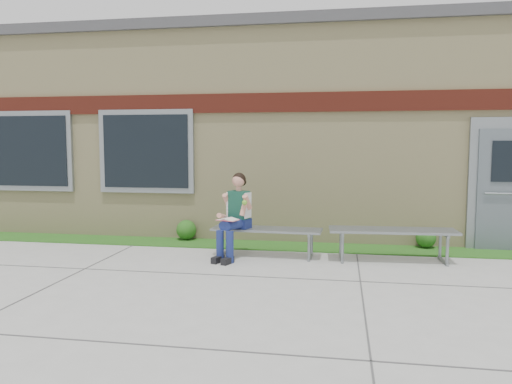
# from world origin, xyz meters

# --- Properties ---
(ground) EXTENTS (80.00, 80.00, 0.00)m
(ground) POSITION_xyz_m (0.00, 0.00, 0.00)
(ground) COLOR #9E9E99
(ground) RESTS_ON ground
(grass_strip) EXTENTS (16.00, 0.80, 0.02)m
(grass_strip) POSITION_xyz_m (0.00, 2.60, 0.01)
(grass_strip) COLOR #234F15
(grass_strip) RESTS_ON ground
(school_building) EXTENTS (16.20, 6.22, 4.20)m
(school_building) POSITION_xyz_m (-0.00, 5.99, 2.10)
(school_building) COLOR beige
(school_building) RESTS_ON ground
(bench_left) EXTENTS (1.82, 0.58, 0.47)m
(bench_left) POSITION_xyz_m (-0.47, 1.79, 0.36)
(bench_left) COLOR gray
(bench_left) RESTS_ON ground
(bench_right) EXTENTS (1.99, 0.65, 0.51)m
(bench_right) POSITION_xyz_m (1.53, 1.79, 0.39)
(bench_right) COLOR gray
(bench_right) RESTS_ON ground
(girl) EXTENTS (0.56, 0.87, 1.38)m
(girl) POSITION_xyz_m (-0.96, 1.59, 0.72)
(girl) COLOR navy
(girl) RESTS_ON ground
(shrub_mid) EXTENTS (0.38, 0.38, 0.38)m
(shrub_mid) POSITION_xyz_m (-2.18, 2.85, 0.21)
(shrub_mid) COLOR #234F15
(shrub_mid) RESTS_ON grass_strip
(shrub_east) EXTENTS (0.35, 0.35, 0.35)m
(shrub_east) POSITION_xyz_m (2.21, 2.85, 0.19)
(shrub_east) COLOR #234F15
(shrub_east) RESTS_ON grass_strip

